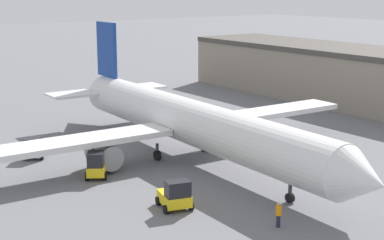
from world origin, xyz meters
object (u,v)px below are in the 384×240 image
object	(u,v)px
airplane	(186,121)
ground_crew_worker	(279,214)
pushback_tug	(35,148)
belt_loader_truck	(97,165)
baggage_tug	(175,195)

from	to	relation	value
airplane	ground_crew_worker	bearing A→B (deg)	-12.63
airplane	pushback_tug	size ratio (longest dim) A/B	12.03
ground_crew_worker	pushback_tug	xyz separation A→B (m)	(-24.34, -6.82, -0.00)
pushback_tug	belt_loader_truck	bearing A→B (deg)	48.96
airplane	ground_crew_worker	distance (m)	16.98
airplane	baggage_tug	world-z (taller)	airplane
ground_crew_worker	baggage_tug	bearing A→B (deg)	160.81
airplane	belt_loader_truck	distance (m)	9.33
airplane	pushback_tug	distance (m)	13.87
pushback_tug	ground_crew_worker	bearing A→B (deg)	51.31
pushback_tug	baggage_tug	bearing A→B (deg)	45.98
airplane	baggage_tug	xyz separation A→B (m)	(9.76, -7.75, -2.44)
baggage_tug	ground_crew_worker	bearing A→B (deg)	43.50
baggage_tug	pushback_tug	distance (m)	18.12
baggage_tug	belt_loader_truck	distance (m)	9.58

